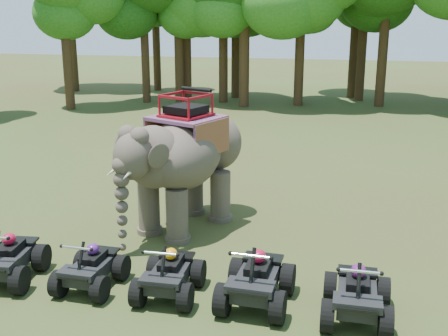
{
  "coord_description": "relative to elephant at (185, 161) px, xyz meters",
  "views": [
    {
      "loc": [
        2.82,
        -11.73,
        5.67
      ],
      "look_at": [
        0.0,
        1.2,
        1.9
      ],
      "focal_mm": 45.0,
      "sensor_mm": 36.0,
      "label": 1
    }
  ],
  "objects": [
    {
      "name": "atv_3",
      "position": [
        2.51,
        -3.7,
        -1.16
      ],
      "size": [
        1.41,
        1.88,
        1.34
      ],
      "primitive_type": null,
      "rotation": [
        0.0,
        0.0,
        -0.05
      ],
      "color": "black",
      "rests_on": "ground"
    },
    {
      "name": "elephant",
      "position": [
        0.0,
        0.0,
        0.0
      ],
      "size": [
        3.5,
        4.76,
        3.66
      ],
      "primitive_type": null,
      "rotation": [
        0.0,
        0.0,
        -0.41
      ],
      "color": "#4E4238",
      "rests_on": "ground"
    },
    {
      "name": "tree_1",
      "position": [
        6.0,
        21.13,
        2.66
      ],
      "size": [
        6.29,
        6.29,
        8.99
      ],
      "primitive_type": null,
      "color": "#195114",
      "rests_on": "ground"
    },
    {
      "name": "ground",
      "position": [
        1.2,
        -1.9,
        -1.83
      ],
      "size": [
        110.0,
        110.0,
        0.0
      ],
      "primitive_type": "plane",
      "color": "#47381E",
      "rests_on": "ground"
    },
    {
      "name": "tree_34",
      "position": [
        4.37,
        24.36,
        2.56
      ],
      "size": [
        6.14,
        6.14,
        8.78
      ],
      "primitive_type": null,
      "color": "#195114",
      "rests_on": "ground"
    },
    {
      "name": "tree_26",
      "position": [
        -8.17,
        19.55,
        1.45
      ],
      "size": [
        4.59,
        4.59,
        6.56
      ],
      "primitive_type": null,
      "color": "#195114",
      "rests_on": "ground"
    },
    {
      "name": "tree_25",
      "position": [
        -11.67,
        16.24,
        2.07
      ],
      "size": [
        5.47,
        5.47,
        7.81
      ],
      "primitive_type": null,
      "color": "#195114",
      "rests_on": "ground"
    },
    {
      "name": "tree_0",
      "position": [
        1.2,
        20.44,
        2.51
      ],
      "size": [
        6.08,
        6.08,
        8.68
      ],
      "primitive_type": null,
      "color": "#195114",
      "rests_on": "ground"
    },
    {
      "name": "tree_38",
      "position": [
        -6.26,
        20.42,
        2.46
      ],
      "size": [
        6.01,
        6.01,
        8.58
      ],
      "primitive_type": null,
      "color": "#195114",
      "rests_on": "ground"
    },
    {
      "name": "tree_32",
      "position": [
        -14.89,
        23.2,
        3.4
      ],
      "size": [
        7.33,
        7.33,
        10.47
      ],
      "primitive_type": null,
      "color": "#195114",
      "rests_on": "ground"
    },
    {
      "name": "atv_0",
      "position": [
        -2.87,
        -3.84,
        -1.2
      ],
      "size": [
        1.43,
        1.83,
        1.26
      ],
      "primitive_type": null,
      "rotation": [
        0.0,
        0.0,
        0.11
      ],
      "color": "black",
      "rests_on": "ground"
    },
    {
      "name": "tree_40",
      "position": [
        -1.94,
        19.34,
        3.27
      ],
      "size": [
        7.13,
        7.13,
        10.19
      ],
      "primitive_type": null,
      "color": "#195114",
      "rests_on": "ground"
    },
    {
      "name": "atv_4",
      "position": [
        4.45,
        -3.84,
        -1.19
      ],
      "size": [
        1.28,
        1.75,
        1.29
      ],
      "primitive_type": null,
      "rotation": [
        0.0,
        0.0,
        -0.01
      ],
      "color": "black",
      "rests_on": "ground"
    },
    {
      "name": "tree_39",
      "position": [
        -5.93,
        21.09,
        1.75
      ],
      "size": [
        5.01,
        5.01,
        7.16
      ],
      "primitive_type": null,
      "color": "#195114",
      "rests_on": "ground"
    },
    {
      "name": "tree_27",
      "position": [
        -3.49,
        20.65,
        2.33
      ],
      "size": [
        5.82,
        5.82,
        8.32
      ],
      "primitive_type": null,
      "color": "#195114",
      "rests_on": "ground"
    },
    {
      "name": "atv_1",
      "position": [
        -0.99,
        -3.77,
        -1.25
      ],
      "size": [
        1.21,
        1.61,
        1.15
      ],
      "primitive_type": null,
      "rotation": [
        0.0,
        0.0,
        -0.05
      ],
      "color": "black",
      "rests_on": "ground"
    },
    {
      "name": "tree_37",
      "position": [
        -9.25,
        24.86,
        1.95
      ],
      "size": [
        5.3,
        5.3,
        7.57
      ],
      "primitive_type": null,
      "color": "#195114",
      "rests_on": "ground"
    },
    {
      "name": "atv_2",
      "position": [
        0.72,
        -3.74,
        -1.23
      ],
      "size": [
        1.21,
        1.65,
        1.21
      ],
      "primitive_type": null,
      "rotation": [
        0.0,
        0.0,
        0.02
      ],
      "color": "black",
      "rests_on": "ground"
    },
    {
      "name": "tree_35",
      "position": [
        1.12,
        21.55,
        1.75
      ],
      "size": [
        5.01,
        5.01,
        7.16
      ],
      "primitive_type": null,
      "color": "#195114",
      "rests_on": "ground"
    },
    {
      "name": "tree_31",
      "position": [
        -3.13,
        22.73,
        2.09
      ],
      "size": [
        5.49,
        5.49,
        7.84
      ],
      "primitive_type": null,
      "color": "#195114",
      "rests_on": "ground"
    },
    {
      "name": "tree_28",
      "position": [
        4.85,
        23.08,
        2.44
      ],
      "size": [
        5.98,
        5.98,
        8.54
      ],
      "primitive_type": null,
      "color": "#195114",
      "rests_on": "ground"
    }
  ]
}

